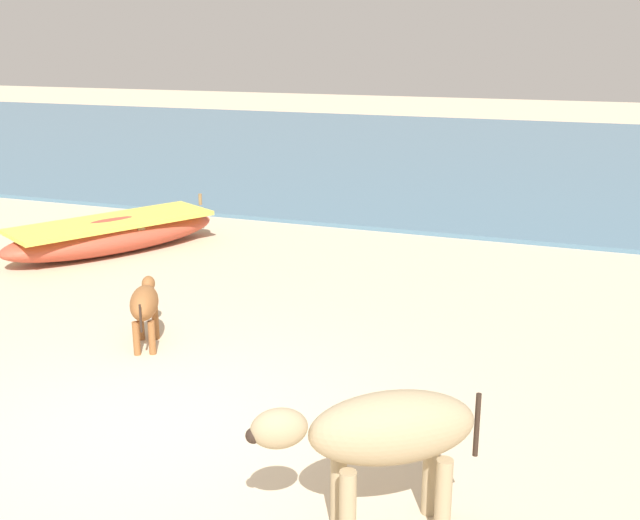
{
  "coord_description": "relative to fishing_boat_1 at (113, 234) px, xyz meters",
  "views": [
    {
      "loc": [
        3.59,
        -5.27,
        3.39
      ],
      "look_at": [
        0.27,
        3.64,
        0.6
      ],
      "focal_mm": 42.6,
      "sensor_mm": 36.0,
      "label": 1
    }
  ],
  "objects": [
    {
      "name": "sea_water",
      "position": [
        3.8,
        12.82,
        -0.26
      ],
      "size": [
        60.0,
        20.0,
        0.08
      ],
      "primitive_type": "cube",
      "color": "slate",
      "rests_on": "ground"
    },
    {
      "name": "ground",
      "position": [
        3.8,
        -4.83,
        -0.3
      ],
      "size": [
        80.0,
        80.0,
        0.0
      ],
      "primitive_type": "plane",
      "color": "beige"
    },
    {
      "name": "calf_near_brown",
      "position": [
        2.71,
        -3.22,
        0.21
      ],
      "size": [
        0.68,
        1.02,
        0.7
      ],
      "rotation": [
        0.0,
        0.0,
        2.05
      ],
      "color": "brown",
      "rests_on": "ground"
    },
    {
      "name": "fishing_boat_1",
      "position": [
        0.0,
        0.0,
        0.0
      ],
      "size": [
        2.75,
        3.77,
        0.75
      ],
      "rotation": [
        0.0,
        0.0,
        1.07
      ],
      "color": "#B74733",
      "rests_on": "ground"
    },
    {
      "name": "cow_adult_dun",
      "position": [
        6.17,
        -5.57,
        0.48
      ],
      "size": [
        1.52,
        1.16,
        1.07
      ],
      "rotation": [
        0.0,
        0.0,
        3.71
      ],
      "color": "tan",
      "rests_on": "ground"
    }
  ]
}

